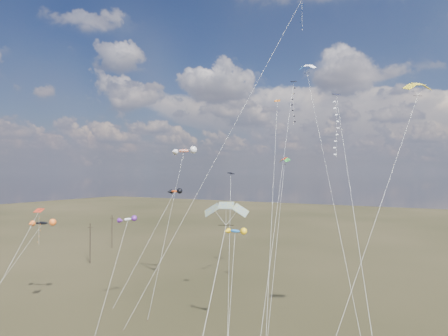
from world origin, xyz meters
The scene contains 17 objects.
utility_pole_near centered at (-38.00, 30.00, 4.09)m, with size 1.40×0.20×8.00m.
utility_pole_far centered at (-46.00, 44.00, 4.09)m, with size 1.40×0.20×8.00m.
diamond_black_high centered at (7.36, 23.40, 26.35)m, with size 4.27×21.10×30.99m.
diamond_navy_tall centered at (6.42, 24.26, 36.64)m, with size 16.05×19.04×42.69m.
diamond_black_mid centered at (1.26, 17.34, 13.25)m, with size 4.96×9.49×18.44m.
diamond_red_low centered at (-19.69, 4.86, 11.08)m, with size 3.15×11.11×13.83m.
diamond_navy_right centered at (15.41, 14.99, 22.39)m, with size 8.13×18.26×26.95m.
diamond_orange_center centered at (7.36, 17.12, 18.90)m, with size 6.79×19.41×28.36m.
parafoil_yellow centered at (22.95, 14.89, 26.76)m, with size 8.04×15.41×27.49m.
parafoil_blue_white centered at (7.45, 29.71, 33.98)m, with size 13.44×21.22×34.81m.
parafoil_striped centered at (11.54, -2.17, 16.02)m, with size 4.83×13.74×16.79m.
parafoil_tricolor centered at (4.95, 26.83, 20.21)m, with size 5.45×17.66×20.88m.
novelty_black_orange centered at (-24.86, 9.36, 11.21)m, with size 6.29×7.21×11.79m.
novelty_orange_black centered at (-13.03, 24.75, 15.32)m, with size 2.97×13.20×15.90m.
novelty_white_purple centered at (-11.81, 12.77, 12.11)m, with size 4.63×10.74×12.61m.
novelty_redwhite_stripe centered at (-10.59, 23.87, 21.75)m, with size 5.43×13.72×22.46m.
novelty_blue_yellow centered at (4.61, 12.33, 11.81)m, with size 3.51×6.51×12.28m.
Camera 1 is at (25.51, -27.22, 18.44)m, focal length 32.00 mm.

